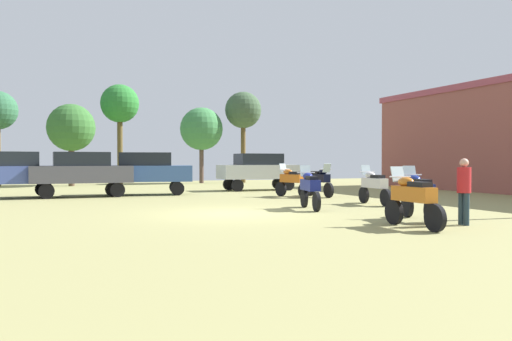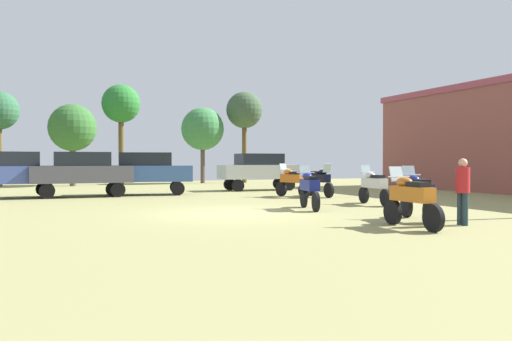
% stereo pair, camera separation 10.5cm
% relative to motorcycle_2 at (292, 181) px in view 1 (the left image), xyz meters
% --- Properties ---
extents(ground_plane, '(44.00, 52.00, 0.02)m').
position_rel_motorcycle_2_xyz_m(ground_plane, '(-4.83, -5.81, -0.74)').
color(ground_plane, '#8E8A54').
extents(motorcycle_2, '(0.83, 2.10, 1.49)m').
position_rel_motorcycle_2_xyz_m(motorcycle_2, '(0.00, 0.00, 0.00)').
color(motorcycle_2, black).
rests_on(motorcycle_2, ground).
extents(motorcycle_3, '(0.74, 2.16, 1.46)m').
position_rel_motorcycle_2_xyz_m(motorcycle_3, '(-1.99, -5.46, -0.01)').
color(motorcycle_3, black).
rests_on(motorcycle_3, ground).
extents(motorcycle_4, '(0.62, 2.18, 1.45)m').
position_rel_motorcycle_2_xyz_m(motorcycle_4, '(1.07, -4.70, -0.01)').
color(motorcycle_4, black).
rests_on(motorcycle_4, ground).
extents(motorcycle_5, '(0.77, 2.09, 1.47)m').
position_rel_motorcycle_2_xyz_m(motorcycle_5, '(-0.73, -9.36, -0.01)').
color(motorcycle_5, black).
rests_on(motorcycle_5, ground).
extents(motorcycle_6, '(0.62, 2.20, 1.49)m').
position_rel_motorcycle_2_xyz_m(motorcycle_6, '(1.28, -0.19, 0.00)').
color(motorcycle_6, black).
rests_on(motorcycle_6, ground).
extents(motorcycle_7, '(0.62, 2.16, 1.47)m').
position_rel_motorcycle_2_xyz_m(motorcycle_7, '(-1.97, -10.68, -0.01)').
color(motorcycle_7, black).
rests_on(motorcycle_7, ground).
extents(car_1, '(4.31, 1.82, 2.00)m').
position_rel_motorcycle_2_xyz_m(car_1, '(-8.63, 3.60, 0.44)').
color(car_1, black).
rests_on(car_1, ground).
extents(car_2, '(4.33, 1.88, 2.00)m').
position_rel_motorcycle_2_xyz_m(car_2, '(0.67, 5.54, 0.44)').
color(car_2, black).
rests_on(car_2, ground).
extents(car_3, '(4.56, 2.55, 2.00)m').
position_rel_motorcycle_2_xyz_m(car_3, '(-5.73, 4.04, 0.44)').
color(car_3, black).
rests_on(car_3, ground).
extents(car_6, '(4.47, 2.27, 2.00)m').
position_rel_motorcycle_2_xyz_m(car_6, '(-11.62, 3.79, 0.44)').
color(car_6, black).
rests_on(car_6, ground).
extents(person_1, '(0.36, 0.36, 1.67)m').
position_rel_motorcycle_2_xyz_m(person_1, '(-0.44, -10.73, 0.24)').
color(person_1, '#213441').
rests_on(person_1, ground).
extents(tree_1, '(2.57, 2.57, 6.77)m').
position_rel_motorcycle_2_xyz_m(tree_1, '(-5.41, 15.40, 4.64)').
color(tree_1, brown).
rests_on(tree_1, ground).
extents(tree_2, '(3.07, 3.07, 5.44)m').
position_rel_motorcycle_2_xyz_m(tree_2, '(0.33, 15.51, 3.16)').
color(tree_2, brown).
rests_on(tree_2, ground).
extents(tree_4, '(3.00, 3.00, 5.22)m').
position_rel_motorcycle_2_xyz_m(tree_4, '(-8.57, 14.37, 2.96)').
color(tree_4, brown).
rests_on(tree_4, ground).
extents(tree_7, '(2.68, 2.68, 6.70)m').
position_rel_motorcycle_2_xyz_m(tree_7, '(3.46, 15.31, 4.54)').
color(tree_7, brown).
rests_on(tree_7, ground).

